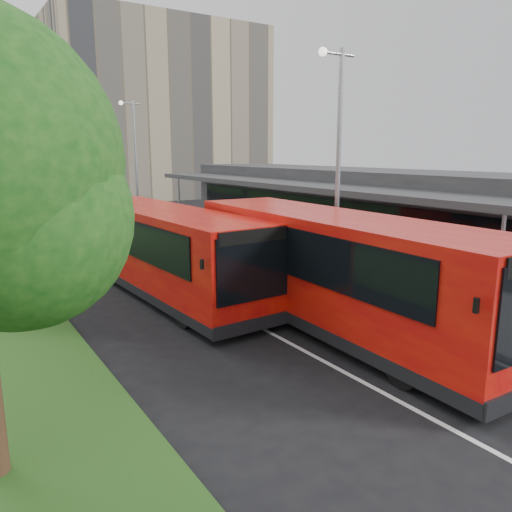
{
  "coord_description": "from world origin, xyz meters",
  "views": [
    {
      "loc": [
        -7.34,
        -10.84,
        4.89
      ],
      "look_at": [
        1.38,
        2.73,
        1.5
      ],
      "focal_mm": 35.0,
      "sensor_mm": 36.0,
      "label": 1
    }
  ],
  "objects_px": {
    "bus_second": "(166,251)",
    "bollard": "(176,219)",
    "car_far": "(6,197)",
    "bus_main": "(336,271)",
    "litter_bin": "(245,240)",
    "lamp_post_far": "(134,154)",
    "lamp_post_near": "(337,157)",
    "car_near": "(54,198)"
  },
  "relations": [
    {
      "from": "bus_second",
      "to": "bollard",
      "type": "height_order",
      "value": "bus_second"
    },
    {
      "from": "bus_second",
      "to": "car_far",
      "type": "height_order",
      "value": "bus_second"
    },
    {
      "from": "bus_main",
      "to": "litter_bin",
      "type": "bearing_deg",
      "value": 72.72
    },
    {
      "from": "bus_main",
      "to": "lamp_post_far",
      "type": "bearing_deg",
      "value": 85.7
    },
    {
      "from": "lamp_post_near",
      "to": "bollard",
      "type": "distance_m",
      "value": 17.07
    },
    {
      "from": "lamp_post_far",
      "to": "bus_second",
      "type": "xyz_separation_m",
      "value": [
        -4.98,
        -17.06,
        -3.19
      ]
    },
    {
      "from": "litter_bin",
      "to": "car_far",
      "type": "height_order",
      "value": "car_far"
    },
    {
      "from": "bollard",
      "to": "car_far",
      "type": "distance_m",
      "value": 25.26
    },
    {
      "from": "lamp_post_far",
      "to": "litter_bin",
      "type": "relative_size",
      "value": 10.25
    },
    {
      "from": "bus_main",
      "to": "bollard",
      "type": "distance_m",
      "value": 19.64
    },
    {
      "from": "bus_second",
      "to": "litter_bin",
      "type": "distance_m",
      "value": 8.36
    },
    {
      "from": "lamp_post_far",
      "to": "car_near",
      "type": "height_order",
      "value": "lamp_post_far"
    },
    {
      "from": "lamp_post_near",
      "to": "bus_second",
      "type": "relative_size",
      "value": 0.75
    },
    {
      "from": "litter_bin",
      "to": "bollard",
      "type": "xyz_separation_m",
      "value": [
        -0.09,
        8.3,
        0.12
      ]
    },
    {
      "from": "car_far",
      "to": "bus_second",
      "type": "bearing_deg",
      "value": -75.66
    },
    {
      "from": "lamp_post_near",
      "to": "lamp_post_far",
      "type": "distance_m",
      "value": 20.0
    },
    {
      "from": "lamp_post_far",
      "to": "lamp_post_near",
      "type": "bearing_deg",
      "value": -90.0
    },
    {
      "from": "bus_second",
      "to": "bollard",
      "type": "xyz_separation_m",
      "value": [
        6.3,
        13.59,
        -0.87
      ]
    },
    {
      "from": "bollard",
      "to": "car_far",
      "type": "height_order",
      "value": "bollard"
    },
    {
      "from": "lamp_post_near",
      "to": "bollard",
      "type": "relative_size",
      "value": 7.85
    },
    {
      "from": "litter_bin",
      "to": "bollard",
      "type": "bearing_deg",
      "value": 90.64
    },
    {
      "from": "bus_second",
      "to": "bollard",
      "type": "relative_size",
      "value": 10.44
    },
    {
      "from": "bus_second",
      "to": "car_near",
      "type": "height_order",
      "value": "bus_second"
    },
    {
      "from": "lamp_post_far",
      "to": "car_near",
      "type": "bearing_deg",
      "value": 97.13
    },
    {
      "from": "car_far",
      "to": "bus_main",
      "type": "bearing_deg",
      "value": -72.33
    },
    {
      "from": "lamp_post_far",
      "to": "bollard",
      "type": "bearing_deg",
      "value": -69.19
    },
    {
      "from": "bus_main",
      "to": "bollard",
      "type": "relative_size",
      "value": 11.14
    },
    {
      "from": "bollard",
      "to": "car_far",
      "type": "bearing_deg",
      "value": 106.19
    },
    {
      "from": "lamp_post_far",
      "to": "bus_main",
      "type": "distance_m",
      "value": 23.07
    },
    {
      "from": "bus_second",
      "to": "litter_bin",
      "type": "bearing_deg",
      "value": 37.09
    },
    {
      "from": "litter_bin",
      "to": "lamp_post_near",
      "type": "bearing_deg",
      "value": -99.73
    },
    {
      "from": "litter_bin",
      "to": "bollard",
      "type": "height_order",
      "value": "bollard"
    },
    {
      "from": "litter_bin",
      "to": "lamp_post_far",
      "type": "bearing_deg",
      "value": 96.84
    },
    {
      "from": "car_near",
      "to": "car_far",
      "type": "height_order",
      "value": "car_near"
    },
    {
      "from": "car_near",
      "to": "bus_second",
      "type": "bearing_deg",
      "value": -92.05
    },
    {
      "from": "car_far",
      "to": "lamp_post_far",
      "type": "bearing_deg",
      "value": -61.39
    },
    {
      "from": "bus_second",
      "to": "litter_bin",
      "type": "height_order",
      "value": "bus_second"
    },
    {
      "from": "bollard",
      "to": "bus_second",
      "type": "bearing_deg",
      "value": -114.88
    },
    {
      "from": "lamp_post_near",
      "to": "lamp_post_far",
      "type": "relative_size",
      "value": 1.0
    },
    {
      "from": "bollard",
      "to": "car_near",
      "type": "relative_size",
      "value": 0.28
    },
    {
      "from": "litter_bin",
      "to": "bus_main",
      "type": "bearing_deg",
      "value": -108.83
    },
    {
      "from": "lamp_post_near",
      "to": "lamp_post_far",
      "type": "xyz_separation_m",
      "value": [
        0.0,
        20.0,
        0.0
      ]
    }
  ]
}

